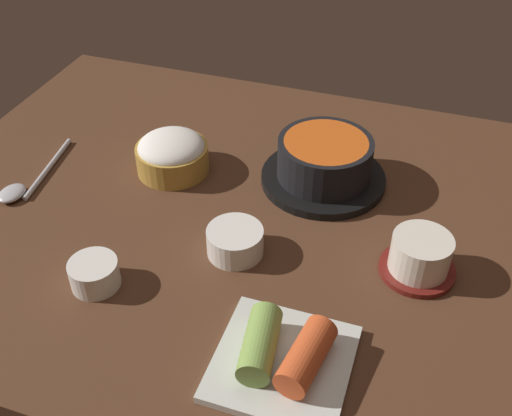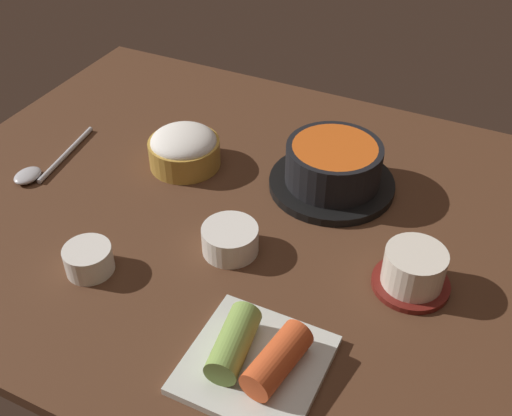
# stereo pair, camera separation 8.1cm
# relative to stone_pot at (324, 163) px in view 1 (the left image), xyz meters

# --- Properties ---
(dining_table) EXTENTS (1.00, 0.76, 0.02)m
(dining_table) POSITION_rel_stone_pot_xyz_m (-0.08, -0.11, -0.04)
(dining_table) COLOR #4C2D1C
(dining_table) RESTS_ON ground
(stone_pot) EXTENTS (0.19, 0.19, 0.07)m
(stone_pot) POSITION_rel_stone_pot_xyz_m (0.00, 0.00, 0.00)
(stone_pot) COLOR black
(stone_pot) RESTS_ON dining_table
(rice_bowl) EXTENTS (0.11, 0.11, 0.06)m
(rice_bowl) POSITION_rel_stone_pot_xyz_m (-0.23, -0.04, -0.00)
(rice_bowl) COLOR #B78C38
(rice_bowl) RESTS_ON dining_table
(tea_cup_with_saucer) EXTENTS (0.10, 0.10, 0.06)m
(tea_cup_with_saucer) POSITION_rel_stone_pot_xyz_m (0.16, -0.15, -0.01)
(tea_cup_with_saucer) COLOR maroon
(tea_cup_with_saucer) RESTS_ON dining_table
(banchan_cup_center) EXTENTS (0.08, 0.08, 0.04)m
(banchan_cup_center) POSITION_rel_stone_pot_xyz_m (-0.07, -0.19, -0.01)
(banchan_cup_center) COLOR white
(banchan_cup_center) RESTS_ON dining_table
(kimchi_plate) EXTENTS (0.15, 0.15, 0.05)m
(kimchi_plate) POSITION_rel_stone_pot_xyz_m (0.04, -0.35, -0.02)
(kimchi_plate) COLOR silver
(kimchi_plate) RESTS_ON dining_table
(side_bowl_near) EXTENTS (0.06, 0.06, 0.04)m
(side_bowl_near) POSITION_rel_stone_pot_xyz_m (-0.22, -0.30, -0.02)
(side_bowl_near) COLOR white
(side_bowl_near) RESTS_ON dining_table
(spoon) EXTENTS (0.05, 0.18, 0.01)m
(spoon) POSITION_rel_stone_pot_xyz_m (-0.42, -0.16, -0.03)
(spoon) COLOR #B7B7BC
(spoon) RESTS_ON dining_table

